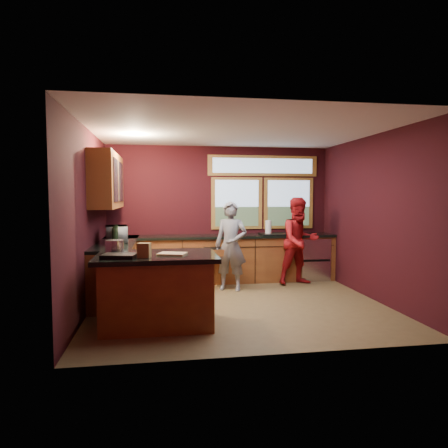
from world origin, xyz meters
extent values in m
plane|color=brown|center=(0.00, 0.00, 0.00)|extent=(4.50, 4.50, 0.00)
cube|color=black|center=(0.00, 2.00, 1.35)|extent=(4.50, 0.02, 2.70)
cube|color=black|center=(0.00, -2.00, 1.35)|extent=(4.50, 0.02, 2.70)
cube|color=black|center=(-2.25, 0.00, 1.35)|extent=(0.02, 4.00, 2.70)
cube|color=black|center=(2.25, 0.00, 1.35)|extent=(0.02, 4.00, 2.70)
cube|color=silver|center=(0.00, 0.00, 2.70)|extent=(4.50, 4.00, 0.02)
cube|color=#92ACCB|center=(0.35, 1.99, 1.55)|extent=(1.06, 0.02, 1.06)
cube|color=#92ACCB|center=(1.45, 1.99, 1.55)|extent=(1.06, 0.02, 1.06)
cube|color=olive|center=(0.90, 1.99, 2.32)|extent=(2.30, 0.02, 0.42)
cube|color=brown|center=(-2.07, 0.85, 1.95)|extent=(0.36, 1.80, 0.90)
cube|color=brown|center=(0.00, 1.70, 0.44)|extent=(4.50, 0.60, 0.88)
cube|color=black|center=(0.00, 1.69, 0.91)|extent=(4.50, 0.64, 0.05)
cube|color=#B7B7BC|center=(1.85, 1.68, 0.42)|extent=(0.60, 0.58, 0.85)
cube|color=black|center=(1.10, 1.66, 0.91)|extent=(0.66, 0.46, 0.05)
cube|color=brown|center=(-1.95, 0.85, 0.44)|extent=(0.60, 2.30, 0.88)
cube|color=black|center=(-1.94, 0.85, 0.91)|extent=(0.64, 2.30, 0.05)
cube|color=brown|center=(-1.25, -0.82, 0.44)|extent=(1.40, 0.90, 0.88)
cube|color=black|center=(-1.25, -0.82, 0.92)|extent=(1.55, 1.05, 0.06)
imported|color=slate|center=(0.05, 0.99, 0.80)|extent=(0.69, 0.58, 1.60)
imported|color=#9F1216|center=(1.44, 1.25, 0.84)|extent=(0.92, 0.79, 1.67)
imported|color=#999999|center=(-1.92, 0.77, 1.07)|extent=(0.42, 0.55, 0.28)
imported|color=#999999|center=(1.52, 1.75, 1.10)|extent=(0.31, 0.27, 0.35)
cylinder|color=silver|center=(0.94, 1.70, 1.07)|extent=(0.12, 0.12, 0.28)
cube|color=tan|center=(-1.05, -0.87, 0.95)|extent=(0.41, 0.35, 0.02)
cylinder|color=#B4B5B9|center=(-1.80, -0.67, 1.03)|extent=(0.24, 0.24, 0.18)
cube|color=brown|center=(-1.40, -1.07, 1.03)|extent=(0.17, 0.15, 0.18)
cube|color=black|center=(-1.70, -1.07, 0.97)|extent=(0.45, 0.35, 0.05)
camera|label=1|loc=(-1.18, -6.05, 1.71)|focal=32.00mm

